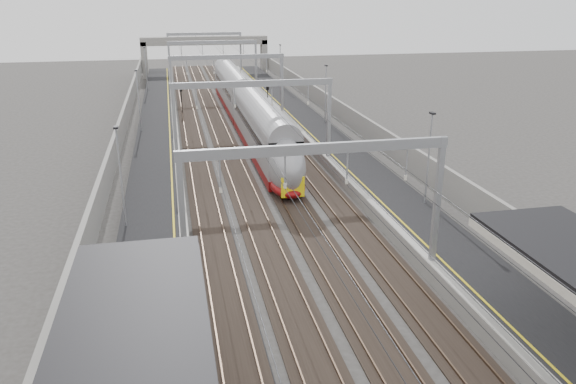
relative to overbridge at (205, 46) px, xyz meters
name	(u,v)px	position (x,y,z in m)	size (l,w,h in m)	color
platform_left	(157,162)	(-8.00, -55.00, -4.81)	(4.00, 120.00, 1.00)	black
platform_right	(337,152)	(8.00, -55.00, -4.81)	(4.00, 120.00, 1.00)	black
tracks	(250,162)	(0.00, -55.00, -5.26)	(11.40, 140.00, 0.20)	black
overhead_line	(239,81)	(0.00, -48.38, 0.83)	(13.00, 140.00, 6.60)	gray
overbridge	(205,46)	(0.00, 0.00, 0.00)	(22.00, 2.20, 6.90)	gray
wall_left	(117,152)	(-11.20, -55.00, -3.71)	(0.30, 120.00, 3.20)	gray
wall_right	(371,138)	(11.20, -55.00, -3.71)	(0.30, 120.00, 3.20)	gray
train	(248,113)	(1.50, -43.53, -3.25)	(2.65, 48.26, 4.19)	maroon
signal_green	(181,94)	(-5.20, -32.17, -2.89)	(0.32, 0.32, 3.48)	black
signal_red_near	(256,100)	(3.20, -38.00, -2.89)	(0.32, 0.32, 3.48)	black
signal_red_far	(268,92)	(5.40, -33.27, -2.89)	(0.32, 0.32, 3.48)	black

